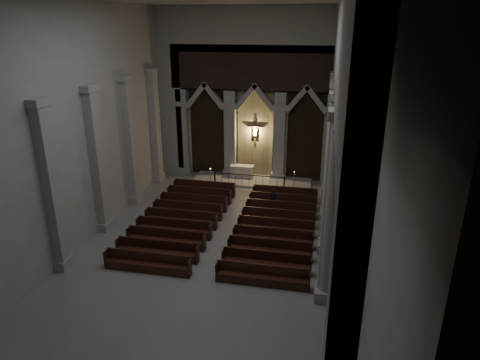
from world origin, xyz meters
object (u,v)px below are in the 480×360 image
Objects in this scene: altar_rail at (249,179)px; pews at (228,225)px; candle_stand_right at (294,186)px; altar at (242,171)px; candle_stand_left at (211,182)px; worshipper at (273,198)px.

altar_rail is 6.64m from pews.
candle_stand_right is at bearing 64.70° from pews.
altar is 0.17× the size of pews.
candle_stand_left reaches higher than pews.
altar_rail is at bearing 130.23° from worshipper.
candle_stand_right reaches higher than altar_rail.
worshipper is (-1.06, -2.91, 0.21)m from candle_stand_right.
worshipper is at bearing -27.77° from candle_stand_left.
candle_stand_left is (-1.80, -2.16, -0.21)m from altar.
candle_stand_right is (3.13, -0.02, -0.27)m from altar_rail.
altar is at bearing 127.11° from worshipper.
altar_rail is 3.14m from candle_stand_right.
altar is 0.34× the size of altar_rail.
altar is 1.90m from altar_rail.
candle_stand_left is at bearing -175.69° from candle_stand_right.
worshipper is at bearing -109.96° from candle_stand_right.
candle_stand_left is 5.79m from candle_stand_right.
candle_stand_right is 0.14× the size of pews.
pews is at bearing -115.30° from candle_stand_right.
pews is at bearing -114.22° from worshipper.
candle_stand_right reaches higher than altar.
altar_rail is at bearing 90.00° from pews.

